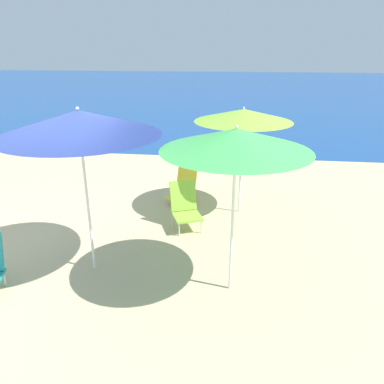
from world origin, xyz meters
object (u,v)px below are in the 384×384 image
beach_chair_yellow (184,186)px  beach_chair_lime (185,206)px  beach_umbrella_lime (243,115)px  beach_umbrella_navy (79,123)px  beach_umbrella_green (236,140)px

beach_chair_yellow → beach_chair_lime: 1.18m
beach_umbrella_lime → beach_chair_lime: beach_umbrella_lime is taller
beach_umbrella_navy → beach_umbrella_lime: bearing=48.1°
beach_umbrella_green → beach_umbrella_navy: size_ratio=0.94×
beach_chair_yellow → beach_umbrella_green: bearing=-48.0°
beach_chair_yellow → beach_chair_lime: (0.19, -1.16, 0.07)m
beach_umbrella_navy → beach_chair_yellow: (0.93, 2.69, -1.81)m
beach_chair_yellow → beach_umbrella_lime: bearing=4.0°
beach_umbrella_green → beach_chair_lime: (-0.86, 1.77, -1.63)m
beach_umbrella_green → beach_chair_yellow: size_ratio=2.87×
beach_umbrella_green → beach_umbrella_navy: bearing=173.1°
beach_chair_lime → beach_umbrella_lime: bearing=16.3°
beach_umbrella_green → beach_chair_yellow: beach_umbrella_green is taller
beach_umbrella_green → beach_umbrella_lime: (0.10, 2.55, -0.15)m
beach_umbrella_green → beach_umbrella_navy: beach_umbrella_navy is taller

